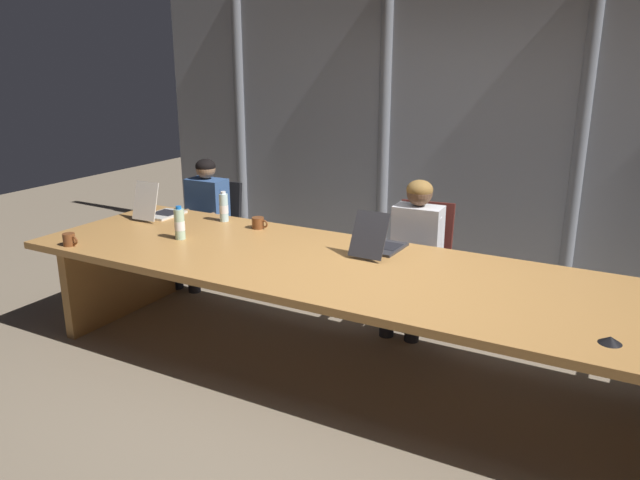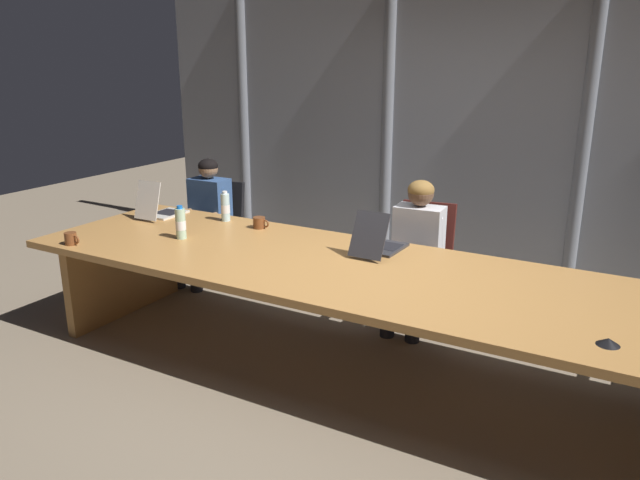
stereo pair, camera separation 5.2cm
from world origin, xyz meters
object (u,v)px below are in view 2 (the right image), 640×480
Objects in this scene: water_bottle_primary at (181,224)px; laptop_left_mid at (379,244)px; person_left_mid at (415,246)px; coffee_mug_near at (260,223)px; office_chair_left_mid at (421,278)px; office_chair_left_end at (216,242)px; coffee_mug_far at (71,239)px; laptop_left_end at (161,210)px; person_left_end at (205,214)px; water_bottle_secondary at (225,207)px; conference_mic_left_side at (608,342)px.

laptop_left_mid is at bearing 16.73° from water_bottle_primary.
person_left_mid reaches higher than coffee_mug_near.
person_left_mid is at bearing 23.43° from coffee_mug_near.
office_chair_left_mid is 3.73× the size of water_bottle_primary.
coffee_mug_far is at bearing -5.93° from office_chair_left_end.
coffee_mug_far is at bearing 178.70° from laptop_left_end.
person_left_mid is at bearing 36.48° from coffee_mug_far.
person_left_mid is at bearing 88.84° from person_left_end.
laptop_left_mid is 0.52× the size of office_chair_left_mid.
water_bottle_secondary reaches higher than office_chair_left_end.
conference_mic_left_side is (3.50, 0.16, -0.03)m from coffee_mug_far.
person_left_mid is (0.05, 0.58, -0.17)m from laptop_left_mid.
water_bottle_primary is at bearing -125.99° from laptop_left_end.
office_chair_left_mid is at bearing 29.78° from coffee_mug_near.
person_left_mid reaches higher than water_bottle_secondary.
laptop_left_end is 2.23m from office_chair_left_mid.
office_chair_left_end is (-2.04, 0.73, -0.49)m from laptop_left_mid.
water_bottle_primary is (0.63, -1.15, 0.54)m from office_chair_left_end.
office_chair_left_end is 1.42m from water_bottle_primary.
laptop_left_mid is at bearing 62.64° from office_chair_left_end.
office_chair_left_end is 1.00m from water_bottle_secondary.
laptop_left_end is 3.10× the size of coffee_mug_near.
laptop_left_end is 0.48× the size of office_chair_left_end.
water_bottle_secondary is (0.60, -0.59, 0.54)m from office_chair_left_end.
laptop_left_end is 2.13m from person_left_mid.
laptop_left_end reaches higher than office_chair_left_end.
laptop_left_mid reaches higher than conference_mic_left_side.
laptop_left_end is 0.89× the size of laptop_left_mid.
person_left_mid reaches higher than office_chair_left_end.
laptop_left_mid is at bearing -11.18° from office_chair_left_mid.
person_left_mid is (2.04, 0.60, -0.17)m from laptop_left_end.
coffee_mug_far is 3.51m from conference_mic_left_side.
laptop_left_mid is at bearing 25.05° from coffee_mug_far.
person_left_end is at bearing 91.43° from coffee_mug_far.
office_chair_left_end is at bearing 146.86° from coffee_mug_near.
person_left_end is 1.19m from water_bottle_primary.
person_left_mid is 4.62× the size of water_bottle_primary.
water_bottle_primary is (-1.41, -0.42, 0.05)m from laptop_left_mid.
person_left_mid is 4.64× the size of water_bottle_secondary.
office_chair_left_mid is at bearing 82.39° from office_chair_left_end.
laptop_left_mid is 4.40× the size of conference_mic_left_side.
person_left_mid is 8.95× the size of coffee_mug_far.
person_left_mid is at bearing 34.46° from water_bottle_primary.
coffee_mug_far is at bearing -177.37° from conference_mic_left_side.
water_bottle_primary is at bearing -123.52° from coffee_mug_near.
coffee_mug_near is 1.26× the size of conference_mic_left_side.
person_left_end is 10.45× the size of conference_mic_left_side.
office_chair_left_end is 0.96× the size of office_chair_left_mid.
laptop_left_end is 3.92× the size of conference_mic_left_side.
office_chair_left_end is 0.78× the size of person_left_end.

